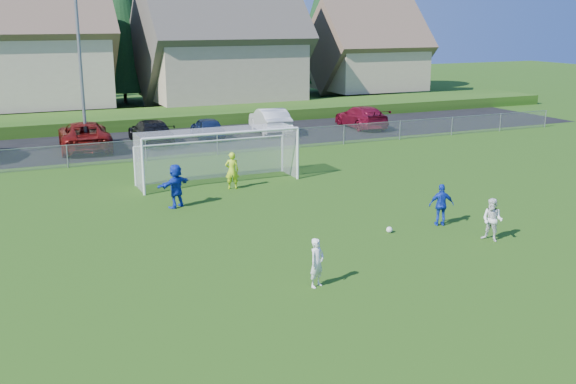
{
  "coord_description": "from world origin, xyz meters",
  "views": [
    {
      "loc": [
        -9.53,
        -13.17,
        7.43
      ],
      "look_at": [
        0.0,
        8.0,
        1.4
      ],
      "focal_mm": 42.0,
      "sensor_mm": 36.0,
      "label": 1
    }
  ],
  "objects_px": {
    "player_white_a": "(317,263)",
    "player_blue_b": "(176,186)",
    "goalkeeper": "(232,171)",
    "car_g": "(361,117)",
    "soccer_ball": "(389,230)",
    "car_c": "(84,136)",
    "player_blue_a": "(441,205)",
    "car_e": "(207,128)",
    "car_f": "(270,120)",
    "car_d": "(151,132)",
    "soccer_goal": "(216,147)",
    "player_white_b": "(492,220)"
  },
  "relations": [
    {
      "from": "soccer_goal",
      "to": "car_e",
      "type": "bearing_deg",
      "value": 74.59
    },
    {
      "from": "soccer_ball",
      "to": "car_d",
      "type": "bearing_deg",
      "value": 100.11
    },
    {
      "from": "soccer_ball",
      "to": "car_e",
      "type": "xyz_separation_m",
      "value": [
        -0.03,
        21.16,
        0.57
      ]
    },
    {
      "from": "player_white_a",
      "to": "car_g",
      "type": "xyz_separation_m",
      "value": [
        15.62,
        24.29,
        0.04
      ]
    },
    {
      "from": "goalkeeper",
      "to": "car_f",
      "type": "height_order",
      "value": "goalkeeper"
    },
    {
      "from": "player_white_a",
      "to": "car_d",
      "type": "height_order",
      "value": "car_d"
    },
    {
      "from": "player_blue_a",
      "to": "car_e",
      "type": "relative_size",
      "value": 0.39
    },
    {
      "from": "player_white_b",
      "to": "car_g",
      "type": "distance_m",
      "value": 24.57
    },
    {
      "from": "car_d",
      "to": "car_e",
      "type": "height_order",
      "value": "car_d"
    },
    {
      "from": "goalkeeper",
      "to": "soccer_ball",
      "type": "bearing_deg",
      "value": 124.5
    },
    {
      "from": "car_c",
      "to": "car_g",
      "type": "distance_m",
      "value": 18.68
    },
    {
      "from": "player_white_a",
      "to": "goalkeeper",
      "type": "bearing_deg",
      "value": 55.79
    },
    {
      "from": "car_c",
      "to": "car_d",
      "type": "height_order",
      "value": "car_c"
    },
    {
      "from": "player_white_a",
      "to": "player_blue_b",
      "type": "bearing_deg",
      "value": 72.16
    },
    {
      "from": "player_white_a",
      "to": "goalkeeper",
      "type": "relative_size",
      "value": 0.86
    },
    {
      "from": "car_g",
      "to": "car_f",
      "type": "bearing_deg",
      "value": -1.97
    },
    {
      "from": "soccer_ball",
      "to": "car_c",
      "type": "relative_size",
      "value": 0.04
    },
    {
      "from": "soccer_ball",
      "to": "car_c",
      "type": "bearing_deg",
      "value": 110.37
    },
    {
      "from": "car_c",
      "to": "car_f",
      "type": "bearing_deg",
      "value": -171.11
    },
    {
      "from": "player_blue_a",
      "to": "goalkeeper",
      "type": "xyz_separation_m",
      "value": [
        -5.16,
        8.32,
        0.05
      ]
    },
    {
      "from": "car_e",
      "to": "soccer_goal",
      "type": "bearing_deg",
      "value": 79.13
    },
    {
      "from": "player_white_b",
      "to": "car_e",
      "type": "distance_m",
      "value": 23.51
    },
    {
      "from": "player_blue_a",
      "to": "car_d",
      "type": "distance_m",
      "value": 21.59
    },
    {
      "from": "car_c",
      "to": "car_e",
      "type": "distance_m",
      "value": 7.63
    },
    {
      "from": "soccer_ball",
      "to": "soccer_goal",
      "type": "height_order",
      "value": "soccer_goal"
    },
    {
      "from": "goalkeeper",
      "to": "car_g",
      "type": "xyz_separation_m",
      "value": [
        13.99,
        12.61,
        -0.08
      ]
    },
    {
      "from": "player_white_a",
      "to": "car_e",
      "type": "bearing_deg",
      "value": 53.21
    },
    {
      "from": "car_e",
      "to": "car_c",
      "type": "bearing_deg",
      "value": 9.08
    },
    {
      "from": "goalkeeper",
      "to": "soccer_goal",
      "type": "xyz_separation_m",
      "value": [
        -0.19,
        1.57,
        0.79
      ]
    },
    {
      "from": "car_e",
      "to": "car_g",
      "type": "xyz_separation_m",
      "value": [
        11.07,
        -0.23,
        0.07
      ]
    },
    {
      "from": "car_d",
      "to": "player_white_b",
      "type": "bearing_deg",
      "value": 106.94
    },
    {
      "from": "player_blue_b",
      "to": "car_f",
      "type": "bearing_deg",
      "value": -153.89
    },
    {
      "from": "player_blue_a",
      "to": "player_white_a",
      "type": "bearing_deg",
      "value": 46.92
    },
    {
      "from": "car_c",
      "to": "player_blue_b",
      "type": "bearing_deg",
      "value": 100.53
    },
    {
      "from": "player_white_a",
      "to": "car_d",
      "type": "relative_size",
      "value": 0.28
    },
    {
      "from": "player_blue_a",
      "to": "car_d",
      "type": "relative_size",
      "value": 0.31
    },
    {
      "from": "player_white_a",
      "to": "soccer_ball",
      "type": "bearing_deg",
      "value": 9.99
    },
    {
      "from": "player_blue_b",
      "to": "soccer_goal",
      "type": "height_order",
      "value": "soccer_goal"
    },
    {
      "from": "soccer_ball",
      "to": "goalkeeper",
      "type": "relative_size",
      "value": 0.13
    },
    {
      "from": "player_white_a",
      "to": "player_blue_b",
      "type": "xyz_separation_m",
      "value": [
        -1.45,
        9.75,
        0.17
      ]
    },
    {
      "from": "player_blue_a",
      "to": "soccer_goal",
      "type": "distance_m",
      "value": 11.27
    },
    {
      "from": "player_white_b",
      "to": "car_e",
      "type": "xyz_separation_m",
      "value": [
        -2.73,
        23.35,
        -0.07
      ]
    },
    {
      "from": "player_white_b",
      "to": "car_f",
      "type": "xyz_separation_m",
      "value": [
        1.74,
        23.76,
        0.08
      ]
    },
    {
      "from": "car_c",
      "to": "soccer_goal",
      "type": "distance_m",
      "value": 11.61
    },
    {
      "from": "car_c",
      "to": "goalkeeper",
      "type": "bearing_deg",
      "value": 114.97
    },
    {
      "from": "player_white_a",
      "to": "car_e",
      "type": "distance_m",
      "value": 24.94
    },
    {
      "from": "player_blue_b",
      "to": "goalkeeper",
      "type": "xyz_separation_m",
      "value": [
        3.07,
        1.92,
        -0.05
      ]
    },
    {
      "from": "player_white_b",
      "to": "car_c",
      "type": "relative_size",
      "value": 0.25
    },
    {
      "from": "car_c",
      "to": "car_g",
      "type": "height_order",
      "value": "car_c"
    },
    {
      "from": "player_blue_b",
      "to": "soccer_goal",
      "type": "distance_m",
      "value": 4.59
    }
  ]
}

